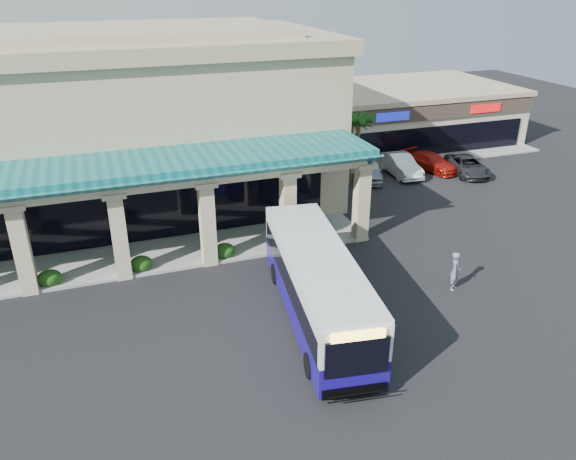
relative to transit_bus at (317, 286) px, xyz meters
name	(u,v)px	position (x,y,z in m)	size (l,w,h in m)	color
ground	(295,301)	(-0.44, 1.65, -1.67)	(110.00, 110.00, 0.00)	black
main_building	(91,122)	(-8.44, 17.65, 4.00)	(30.80, 14.80, 11.35)	tan
arcade	(106,216)	(-8.44, 8.45, 1.18)	(30.00, 6.20, 5.70)	#0F595E
strip_mall	(387,114)	(17.56, 25.65, 0.78)	(22.50, 12.50, 4.90)	beige
palm_0	(357,154)	(8.06, 12.65, 1.63)	(2.40, 2.40, 6.60)	#12380E
palm_1	(351,146)	(9.06, 15.65, 1.23)	(2.40, 2.40, 5.80)	#12380E
broadleaf_tree	(301,138)	(7.06, 20.65, 0.73)	(2.60, 2.60, 4.81)	#173B0D
transit_bus	(317,286)	(0.00, 0.00, 0.00)	(2.79, 11.97, 3.34)	#180B7F
pedestrian	(455,271)	(7.44, 0.12, -0.67)	(0.73, 0.48, 2.00)	slate
car_silver	(370,169)	(10.98, 16.15, -0.89)	(1.85, 4.60, 1.57)	#9799A6
car_white	(400,165)	(13.68, 16.30, -0.87)	(1.70, 4.88, 1.61)	white
car_red	(431,162)	(16.53, 16.42, -0.98)	(1.95, 4.79, 1.39)	#A9160F
car_gray	(467,166)	(18.73, 14.69, -0.99)	(2.25, 4.88, 1.36)	#282A2E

